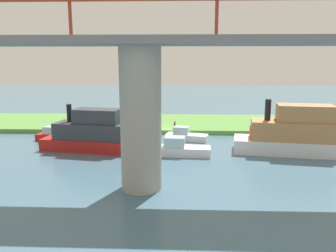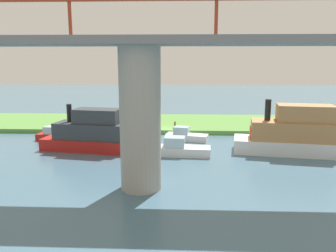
{
  "view_description": "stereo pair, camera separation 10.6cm",
  "coord_description": "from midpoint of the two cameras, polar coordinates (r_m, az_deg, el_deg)",
  "views": [
    {
      "loc": [
        -1.85,
        38.27,
        8.5
      ],
      "look_at": [
        -0.53,
        5.0,
        2.0
      ],
      "focal_mm": 36.12,
      "sensor_mm": 36.0,
      "label": 1
    },
    {
      "loc": [
        -1.96,
        38.27,
        8.5
      ],
      "look_at": [
        -0.53,
        5.0,
        2.0
      ],
      "focal_mm": 36.12,
      "sensor_mm": 36.0,
      "label": 2
    }
  ],
  "objects": [
    {
      "name": "skiff_small",
      "position": [
        30.73,
        1.99,
        -3.84
      ],
      "size": [
        5.22,
        2.16,
        1.71
      ],
      "color": "white",
      "rests_on": "ground"
    },
    {
      "name": "grassy_bank",
      "position": [
        45.07,
        -0.18,
        0.5
      ],
      "size": [
        80.0,
        12.0,
        0.5
      ],
      "primitive_type": "cube",
      "color": "#5B9342",
      "rests_on": "ground"
    },
    {
      "name": "mooring_post",
      "position": [
        40.47,
        1.07,
        0.21
      ],
      "size": [
        0.2,
        0.2,
        0.78
      ],
      "primitive_type": "cylinder",
      "color": "brown",
      "rests_on": "grassy_bank"
    },
    {
      "name": "bridge_pylon",
      "position": [
        22.02,
        -4.75,
        1.1
      ],
      "size": [
        2.69,
        2.69,
        9.42
      ],
      "primitive_type": "cylinder",
      "color": "#9E998E",
      "rests_on": "ground"
    },
    {
      "name": "bridge_span",
      "position": [
        21.75,
        -4.97,
        14.74
      ],
      "size": [
        69.3,
        4.3,
        3.25
      ],
      "color": "slate",
      "rests_on": "bridge_pylon"
    },
    {
      "name": "riverboat_paddlewheel",
      "position": [
        33.09,
        20.16,
        -1.24
      ],
      "size": [
        10.15,
        4.75,
        4.99
      ],
      "color": "white",
      "rests_on": "ground"
    },
    {
      "name": "houseboat_blue",
      "position": [
        36.4,
        2.89,
        -1.62
      ],
      "size": [
        4.69,
        2.56,
        1.48
      ],
      "color": "white",
      "rests_on": "ground"
    },
    {
      "name": "ground_plane",
      "position": [
        39.25,
        -0.56,
        -1.46
      ],
      "size": [
        160.0,
        160.0,
        0.0
      ],
      "primitive_type": "plane",
      "color": "#476B7F"
    },
    {
      "name": "person_on_bank",
      "position": [
        40.37,
        -4.83,
        0.59
      ],
      "size": [
        0.37,
        0.37,
        1.39
      ],
      "color": "#2D334C",
      "rests_on": "grassy_bank"
    },
    {
      "name": "pontoon_yellow",
      "position": [
        38.36,
        -18.33,
        -1.5
      ],
      "size": [
        4.69,
        2.21,
        1.51
      ],
      "color": "red",
      "rests_on": "ground"
    },
    {
      "name": "motorboat_red",
      "position": [
        33.09,
        -13.13,
        -1.24
      ],
      "size": [
        8.94,
        4.19,
        4.39
      ],
      "color": "red",
      "rests_on": "ground"
    }
  ]
}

